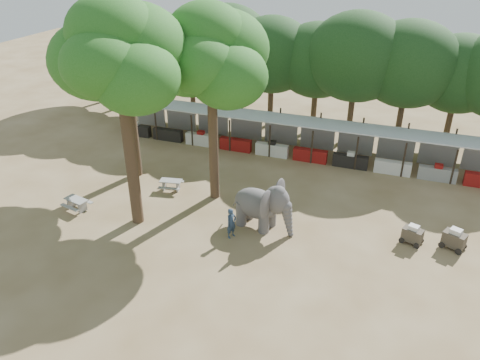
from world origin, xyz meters
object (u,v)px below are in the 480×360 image
(yard_tree_center, at_px, (118,55))
(cart_back, at_px, (454,239))
(cart_front, at_px, (412,234))
(elephant, at_px, (263,205))
(picnic_table_near, at_px, (77,203))
(yard_tree_left, at_px, (124,50))
(picnic_table_far, at_px, (171,184))
(handler, at_px, (231,223))
(yard_tree_back, at_px, (210,56))

(yard_tree_center, distance_m, cart_back, 18.99)
(cart_front, distance_m, cart_back, 2.02)
(elephant, height_order, picnic_table_near, elephant)
(yard_tree_left, xyz_separation_m, picnic_table_near, (-0.84, -5.33, -7.74))
(yard_tree_center, bearing_deg, picnic_table_far, 86.31)
(yard_tree_left, distance_m, elephant, 12.47)
(picnic_table_near, distance_m, cart_front, 18.74)
(picnic_table_near, xyz_separation_m, cart_front, (18.47, 3.14, 0.07))
(handler, height_order, picnic_table_near, handler)
(elephant, relative_size, cart_back, 2.67)
(cart_back, bearing_deg, handler, -141.82)
(yard_tree_back, bearing_deg, cart_front, -5.85)
(yard_tree_left, height_order, cart_front, yard_tree_left)
(elephant, bearing_deg, yard_tree_back, 160.60)
(elephant, relative_size, handler, 2.19)
(picnic_table_far, bearing_deg, yard_tree_left, 147.02)
(cart_front, bearing_deg, picnic_table_near, -151.74)
(yard_tree_back, xyz_separation_m, cart_front, (11.64, -1.19, -8.02))
(yard_tree_center, xyz_separation_m, handler, (5.62, 0.14, -8.36))
(yard_tree_back, bearing_deg, handler, -55.84)
(yard_tree_back, relative_size, cart_back, 8.13)
(yard_tree_center, xyz_separation_m, cart_front, (14.64, 2.81, -8.68))
(picnic_table_near, height_order, cart_back, cart_back)
(handler, xyz_separation_m, picnic_table_far, (-5.38, 3.52, -0.41))
(picnic_table_near, bearing_deg, yard_tree_center, 18.02)
(yard_tree_back, relative_size, picnic_table_far, 7.34)
(yard_tree_center, height_order, elephant, yard_tree_center)
(yard_tree_left, height_order, yard_tree_back, yard_tree_back)
(yard_tree_back, bearing_deg, elephant, -31.37)
(yard_tree_back, xyz_separation_m, picnic_table_far, (-2.76, -0.35, -8.10))
(handler, relative_size, picnic_table_far, 1.10)
(handler, bearing_deg, yard_tree_center, 116.76)
(yard_tree_back, xyz_separation_m, cart_back, (13.64, -0.96, -7.97))
(cart_front, bearing_deg, yard_tree_center, -150.52)
(yard_tree_back, distance_m, picnic_table_far, 8.57)
(elephant, relative_size, picnic_table_far, 2.41)
(elephant, bearing_deg, yard_tree_center, -154.73)
(handler, height_order, cart_back, handler)
(yard_tree_left, xyz_separation_m, yard_tree_back, (6.00, -1.00, 0.34))
(yard_tree_back, bearing_deg, picnic_table_far, -172.86)
(handler, xyz_separation_m, cart_back, (11.02, 2.90, -0.28))
(elephant, bearing_deg, cart_back, 20.19)
(handler, bearing_deg, elephant, -15.08)
(yard_tree_left, bearing_deg, cart_front, -7.09)
(picnic_table_near, bearing_deg, cart_front, 22.73)
(yard_tree_center, height_order, picnic_table_far, yard_tree_center)
(yard_tree_center, bearing_deg, elephant, 13.30)
(yard_tree_center, bearing_deg, handler, 1.42)
(yard_tree_center, distance_m, picnic_table_far, 9.50)
(yard_tree_center, relative_size, yard_tree_back, 1.06)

